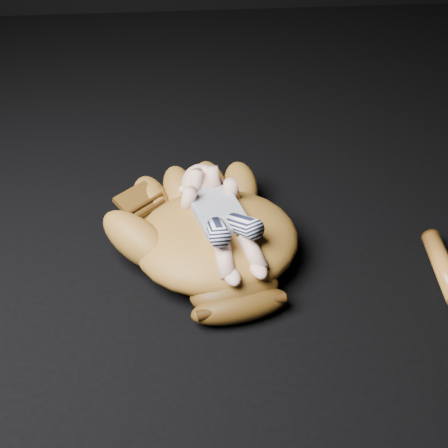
{
  "coord_description": "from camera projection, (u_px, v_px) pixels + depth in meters",
  "views": [
    {
      "loc": [
        -0.26,
        -0.81,
        0.91
      ],
      "look_at": [
        -0.17,
        0.2,
        0.09
      ],
      "focal_mm": 45.0,
      "sensor_mm": 36.0,
      "label": 1
    }
  ],
  "objects": [
    {
      "name": "baseball_glove",
      "position": [
        216.0,
        233.0,
        1.29
      ],
      "size": [
        0.57,
        0.62,
        0.17
      ],
      "primitive_type": null,
      "rotation": [
        0.0,
        0.0,
        0.19
      ],
      "color": "brown",
      "rests_on": "ground"
    },
    {
      "name": "newborn_baby",
      "position": [
        222.0,
        218.0,
        1.25
      ],
      "size": [
        0.26,
        0.4,
        0.15
      ],
      "primitive_type": null,
      "rotation": [
        0.0,
        0.0,
        0.25
      ],
      "color": "#D6A18A",
      "rests_on": "baseball_glove"
    }
  ]
}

